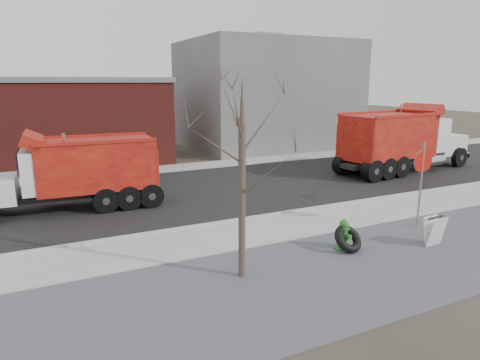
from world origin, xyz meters
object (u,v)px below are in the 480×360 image
stop_sign (422,171)px  sandwich_board (434,231)px  dump_truck_red_b (73,170)px  fire_hydrant (343,236)px  dump_truck_red_a (402,138)px  truck_tire (348,239)px

stop_sign → sandwich_board: size_ratio=3.25×
dump_truck_red_b → fire_hydrant: bearing=133.8°
stop_sign → sandwich_board: (-0.92, -1.46, -1.55)m
stop_sign → dump_truck_red_a: 10.16m
truck_tire → stop_sign: bearing=10.0°
truck_tire → dump_truck_red_b: bearing=130.2°
stop_sign → dump_truck_red_b: dump_truck_red_b is taller
fire_hydrant → dump_truck_red_b: (-6.90, 7.99, 1.17)m
dump_truck_red_b → truck_tire: bearing=133.1°
fire_hydrant → sandwich_board: 2.89m
truck_tire → sandwich_board: (2.69, -0.82, 0.09)m
dump_truck_red_b → sandwich_board: bearing=139.8°
fire_hydrant → dump_truck_red_b: bearing=118.7°
truck_tire → stop_sign: 4.01m
dump_truck_red_a → stop_sign: bearing=-139.3°
fire_hydrant → sandwich_board: bearing=-32.7°
truck_tire → dump_truck_red_a: (10.51, 8.09, 1.49)m
fire_hydrant → dump_truck_red_b: 10.62m
fire_hydrant → dump_truck_red_b: dump_truck_red_b is taller
fire_hydrant → stop_sign: bearing=-5.2°
truck_tire → fire_hydrant: bearing=93.4°
truck_tire → dump_truck_red_a: size_ratio=0.11×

